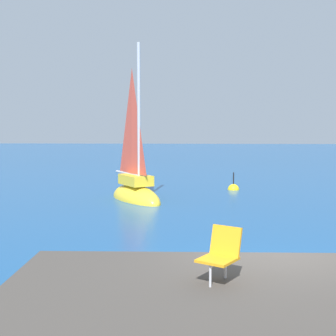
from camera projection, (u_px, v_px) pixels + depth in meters
ground_plane at (272, 287)px, 8.56m from camera, size 160.00×160.00×0.00m
shore_ledge at (287, 326)px, 6.05m from camera, size 8.17×4.88×0.72m
boulder_seaward at (192, 288)px, 8.50m from camera, size 0.66×0.81×0.54m
sailboat_near at (136, 191)px, 18.97m from camera, size 3.08×3.79×7.04m
beach_chair at (221, 252)px, 6.73m from camera, size 0.72×0.76×0.80m
marker_buoy at (233, 190)px, 22.12m from camera, size 0.56×0.56×1.13m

